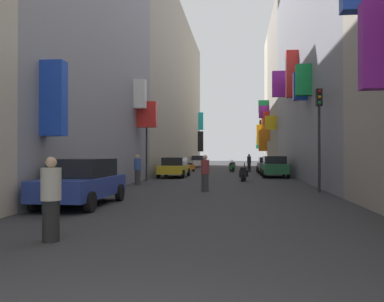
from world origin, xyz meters
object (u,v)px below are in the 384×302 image
Objects in this scene: scooter_blue at (261,164)px; scooter_green at (232,167)px; parked_car_white at (199,161)px; scooter_black at (244,174)px; parked_car_green at (274,166)px; scooter_orange at (191,167)px; parked_car_yellow at (174,167)px; parked_car_grey at (268,165)px; pedestrian_near_left at (249,163)px; pedestrian_mid_street at (205,173)px; scooter_red at (232,166)px; pedestrian_crossing at (51,199)px; traffic_light_far_corner at (146,132)px; traffic_light_near_corner at (319,122)px; pedestrian_near_right at (138,170)px; parked_car_blue at (82,181)px.

scooter_green is at bearing -106.22° from scooter_blue.
parked_car_white is 2.33× the size of scooter_black.
scooter_orange is at bearing 132.73° from parked_car_green.
scooter_orange is (0.13, 8.61, -0.29)m from parked_car_yellow.
parked_car_grey is 0.93× the size of parked_car_white.
pedestrian_mid_street is at bearing -96.72° from pedestrian_near_left.
parked_car_yellow is 2.34× the size of scooter_red.
parked_car_green is 2.60× the size of scooter_blue.
parked_car_green is at bearing 63.66° from scooter_black.
pedestrian_crossing is 0.99× the size of pedestrian_mid_street.
traffic_light_near_corner is at bearing -34.28° from traffic_light_far_corner.
parked_car_green reaches higher than scooter_red.
traffic_light_near_corner is (3.21, -7.08, 2.61)m from scooter_black.
traffic_light_near_corner is at bearing -19.99° from pedestrian_near_right.
traffic_light_near_corner reaches higher than parked_car_blue.
pedestrian_mid_street is (3.54, 5.33, 0.02)m from parked_car_blue.
scooter_blue is at bearing 80.91° from pedestrian_near_left.
scooter_red is 0.43× the size of traffic_light_far_corner.
parked_car_yellow is at bearing 77.02° from traffic_light_far_corner.
traffic_light_far_corner is at bearing 94.15° from pedestrian_near_right.
pedestrian_mid_street is at bearing -91.99° from scooter_red.
pedestrian_crossing is at bearing -105.23° from parked_car_green.
scooter_black is 0.95× the size of scooter_red.
parked_car_green is 9.12m from pedestrian_near_left.
pedestrian_near_right is (-8.05, -8.37, 0.02)m from parked_car_green.
pedestrian_near_left is 0.38× the size of traffic_light_far_corner.
pedestrian_near_left reaches higher than scooter_blue.
traffic_light_far_corner is at bearing -95.06° from scooter_orange.
pedestrian_mid_street reaches higher than pedestrian_crossing.
pedestrian_crossing is (-2.86, -30.56, 0.34)m from scooter_green.
traffic_light_near_corner is at bearing -75.31° from parked_car_white.
parked_car_green reaches higher than scooter_black.
pedestrian_near_left reaches higher than parked_car_white.
scooter_green is 1.09× the size of pedestrian_crossing.
pedestrian_crossing reaches higher than scooter_blue.
pedestrian_near_right is at bearing -119.12° from parked_car_grey.
pedestrian_crossing is 17.31m from traffic_light_far_corner.
scooter_black and scooter_red have the same top height.
pedestrian_mid_street is at bearing -177.76° from traffic_light_near_corner.
pedestrian_crossing is 0.98× the size of pedestrian_near_right.
parked_car_yellow is 6.18m from scooter_black.
traffic_light_far_corner reaches higher than pedestrian_near_right.
parked_car_grey is at bearing 77.26° from pedestrian_mid_street.
pedestrian_near_right is (-4.80, -19.72, 0.36)m from scooter_red.
scooter_black is at bearing -68.41° from scooter_orange.
scooter_red is at bearing 100.34° from traffic_light_near_corner.
parked_car_grey is 2.16× the size of scooter_black.
pedestrian_near_right reaches higher than pedestrian_mid_street.
traffic_light_far_corner is (-6.66, -14.34, 2.19)m from pedestrian_near_left.
scooter_blue is (0.12, 13.62, -0.28)m from parked_car_grey.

